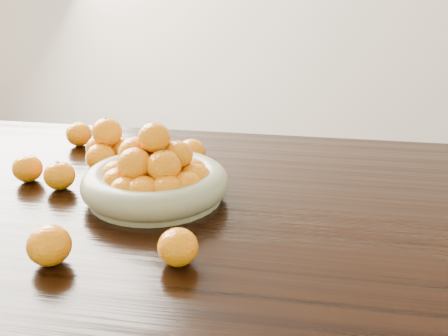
% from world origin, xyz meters
% --- Properties ---
extents(dining_table, '(2.00, 1.00, 0.75)m').
position_xyz_m(dining_table, '(0.00, 0.00, 0.66)').
color(dining_table, black).
rests_on(dining_table, ground).
extents(fruit_bowl, '(0.32, 0.32, 0.17)m').
position_xyz_m(fruit_bowl, '(-0.14, -0.02, 0.80)').
color(fruit_bowl, gray).
rests_on(fruit_bowl, dining_table).
extents(orange_pyramid, '(0.15, 0.14, 0.13)m').
position_xyz_m(orange_pyramid, '(-0.32, 0.16, 0.80)').
color(orange_pyramid, orange).
rests_on(orange_pyramid, dining_table).
extents(loose_orange_0, '(0.07, 0.07, 0.07)m').
position_xyz_m(loose_orange_0, '(-0.37, -0.01, 0.78)').
color(loose_orange_0, orange).
rests_on(loose_orange_0, dining_table).
extents(loose_orange_1, '(0.07, 0.07, 0.07)m').
position_xyz_m(loose_orange_1, '(-0.23, -0.31, 0.78)').
color(loose_orange_1, orange).
rests_on(loose_orange_1, dining_table).
extents(loose_orange_2, '(0.07, 0.07, 0.06)m').
position_xyz_m(loose_orange_2, '(-0.02, -0.28, 0.78)').
color(loose_orange_2, orange).
rests_on(loose_orange_2, dining_table).
extents(loose_orange_3, '(0.07, 0.07, 0.07)m').
position_xyz_m(loose_orange_3, '(-0.46, 0.02, 0.78)').
color(loose_orange_3, orange).
rests_on(loose_orange_3, dining_table).
extents(loose_orange_4, '(0.08, 0.08, 0.07)m').
position_xyz_m(loose_orange_4, '(-0.11, 0.19, 0.78)').
color(loose_orange_4, orange).
rests_on(loose_orange_4, dining_table).
extents(loose_orange_5, '(0.07, 0.07, 0.07)m').
position_xyz_m(loose_orange_5, '(-0.46, 0.29, 0.78)').
color(loose_orange_5, orange).
rests_on(loose_orange_5, dining_table).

